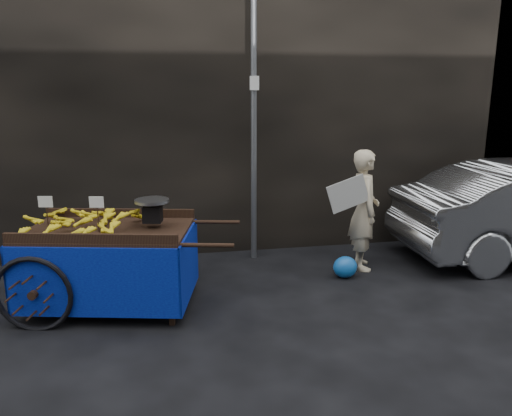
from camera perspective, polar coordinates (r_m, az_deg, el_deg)
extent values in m
plane|color=black|center=(5.88, -0.80, -9.93)|extent=(80.00, 80.00, 0.00)
cube|color=black|center=(7.90, -11.70, 14.50)|extent=(11.00, 2.00, 5.00)
cylinder|color=slate|center=(6.73, -0.26, 10.68)|extent=(0.08, 0.08, 4.00)
cube|color=white|center=(6.67, -0.18, 14.09)|extent=(0.12, 0.02, 0.18)
cube|color=black|center=(5.55, -16.60, -2.62)|extent=(1.90, 1.42, 0.06)
cube|color=black|center=(5.99, -15.16, -0.59)|extent=(1.67, 0.42, 0.11)
cube|color=black|center=(5.08, -18.40, -3.39)|extent=(1.67, 0.42, 0.11)
cube|color=black|center=(5.11, -9.72, -8.72)|extent=(0.06, 0.06, 0.85)
cube|color=black|center=(5.89, -8.08, -5.57)|extent=(0.06, 0.06, 0.85)
cylinder|color=black|center=(4.90, -5.63, -4.26)|extent=(0.53, 0.16, 0.04)
cylinder|color=black|center=(5.71, -4.54, -1.61)|extent=(0.53, 0.16, 0.04)
torus|color=black|center=(5.43, -24.11, -9.03)|extent=(0.79, 0.23, 0.80)
torus|color=black|center=(6.41, -19.70, -5.17)|extent=(0.79, 0.23, 0.80)
cylinder|color=black|center=(5.91, -21.71, -6.95)|extent=(0.31, 1.18, 0.05)
cube|color=#070B84|center=(5.18, -18.19, -8.15)|extent=(1.71, 0.41, 0.72)
cube|color=#070B84|center=(6.15, -14.80, -4.43)|extent=(1.71, 0.41, 0.72)
cube|color=#070B84|center=(5.99, -24.26, -5.74)|extent=(0.26, 1.09, 0.72)
cube|color=#070B84|center=(5.46, -7.65, -6.44)|extent=(0.26, 1.09, 0.72)
cube|color=black|center=(5.42, -11.74, -0.73)|extent=(0.22, 0.19, 0.17)
cylinder|color=silver|center=(5.39, -11.82, 0.81)|extent=(0.43, 0.43, 0.03)
cube|color=white|center=(5.58, -22.94, 0.66)|extent=(0.15, 0.04, 0.12)
cube|color=white|center=(5.38, -17.78, 0.64)|extent=(0.15, 0.04, 0.12)
imported|color=beige|center=(6.65, 12.27, -0.22)|extent=(0.48, 0.64, 1.58)
cube|color=silver|center=(6.29, 10.48, 1.60)|extent=(0.59, 0.04, 0.50)
ellipsoid|color=blue|center=(6.44, 10.15, -6.66)|extent=(0.31, 0.25, 0.28)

